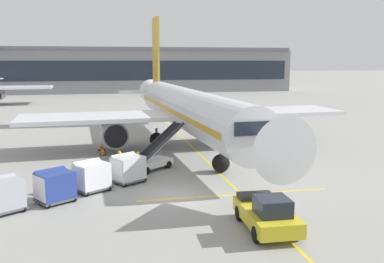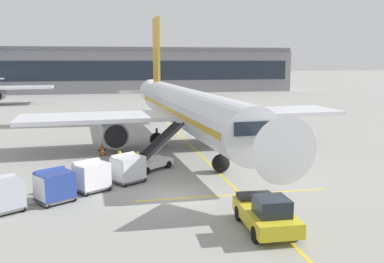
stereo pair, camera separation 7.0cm
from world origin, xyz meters
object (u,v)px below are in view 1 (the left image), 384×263
(baggage_cart_second, at_px, (91,176))
(baggage_cart_lead, at_px, (128,168))
(parked_airplane, at_px, (187,110))
(safety_cone_engine_keepout, at_px, (119,152))
(baggage_cart_third, at_px, (55,185))
(baggage_cart_fourth, at_px, (2,194))
(ground_crew_by_carts, at_px, (120,162))
(ground_crew_by_loader, at_px, (138,162))
(belt_loader, at_px, (152,157))
(safety_cone_nose_mark, at_px, (103,151))
(safety_cone_wingtip, at_px, (101,146))
(pushback_tug, at_px, (267,213))

(baggage_cart_second, bearing_deg, baggage_cart_lead, 32.17)
(parked_airplane, relative_size, safety_cone_engine_keepout, 57.99)
(baggage_cart_third, bearing_deg, baggage_cart_fourth, -155.53)
(ground_crew_by_carts, distance_m, safety_cone_engine_keepout, 6.50)
(parked_airplane, height_order, baggage_cart_fourth, parked_airplane)
(baggage_cart_lead, bearing_deg, baggage_cart_third, -143.51)
(ground_crew_by_loader, bearing_deg, baggage_cart_fourth, -142.31)
(ground_crew_by_carts, xyz_separation_m, safety_cone_engine_keepout, (0.15, 6.47, -0.66))
(baggage_cart_fourth, bearing_deg, belt_loader, 40.51)
(baggage_cart_fourth, distance_m, safety_cone_nose_mark, 14.27)
(parked_airplane, height_order, belt_loader, parked_airplane)
(baggage_cart_third, xyz_separation_m, ground_crew_by_loader, (5.14, 4.78, -0.00))
(safety_cone_engine_keepout, bearing_deg, baggage_cart_third, -109.25)
(baggage_cart_second, distance_m, baggage_cart_fourth, 5.40)
(safety_cone_nose_mark, bearing_deg, safety_cone_wingtip, 93.27)
(parked_airplane, xyz_separation_m, baggage_cart_lead, (-6.21, -11.10, -2.51))
(belt_loader, xyz_separation_m, baggage_cart_lead, (-2.00, -3.22, 0.10))
(baggage_cart_lead, height_order, baggage_cart_second, same)
(ground_crew_by_carts, relative_size, safety_cone_wingtip, 2.53)
(belt_loader, height_order, safety_cone_nose_mark, belt_loader)
(ground_crew_by_loader, bearing_deg, safety_cone_wingtip, 105.39)
(baggage_cart_lead, bearing_deg, pushback_tug, -57.38)
(baggage_cart_lead, distance_m, safety_cone_wingtip, 11.14)
(baggage_cart_second, xyz_separation_m, safety_cone_engine_keepout, (2.04, 9.83, -0.66))
(parked_airplane, distance_m, safety_cone_engine_keepout, 7.72)
(belt_loader, bearing_deg, baggage_cart_lead, -121.84)
(baggage_cart_third, relative_size, safety_cone_engine_keepout, 3.92)
(belt_loader, height_order, baggage_cart_third, belt_loader)
(baggage_cart_fourth, xyz_separation_m, safety_cone_wingtip, (5.10, 15.34, -0.66))
(baggage_cart_second, height_order, safety_cone_engine_keepout, baggage_cart_second)
(baggage_cart_second, xyz_separation_m, pushback_tug, (8.38, -8.02, -0.17))
(parked_airplane, bearing_deg, baggage_cart_second, -124.17)
(baggage_cart_second, distance_m, ground_crew_by_loader, 4.37)
(parked_airplane, height_order, baggage_cart_lead, parked_airplane)
(baggage_cart_second, height_order, ground_crew_by_loader, baggage_cart_second)
(baggage_cart_third, height_order, baggage_cart_fourth, same)
(baggage_cart_fourth, distance_m, safety_cone_wingtip, 16.18)
(ground_crew_by_loader, bearing_deg, safety_cone_nose_mark, 108.63)
(baggage_cart_lead, distance_m, ground_crew_by_loader, 1.78)
(safety_cone_engine_keepout, bearing_deg, pushback_tug, -70.43)
(baggage_cart_second, relative_size, baggage_cart_fourth, 1.00)
(pushback_tug, xyz_separation_m, ground_crew_by_carts, (-6.50, 11.39, 0.17))
(parked_airplane, xyz_separation_m, ground_crew_by_carts, (-6.64, -9.19, -2.52))
(parked_airplane, bearing_deg, ground_crew_by_loader, -119.53)
(ground_crew_by_carts, bearing_deg, ground_crew_by_loader, -14.71)
(baggage_cart_lead, distance_m, baggage_cart_fourth, 8.14)
(ground_crew_by_loader, xyz_separation_m, safety_cone_nose_mark, (-2.47, 7.32, -0.69))
(baggage_cart_third, bearing_deg, parked_airplane, 53.63)
(baggage_cart_second, height_order, baggage_cart_fourth, same)
(safety_cone_nose_mark, bearing_deg, pushback_tug, -67.23)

